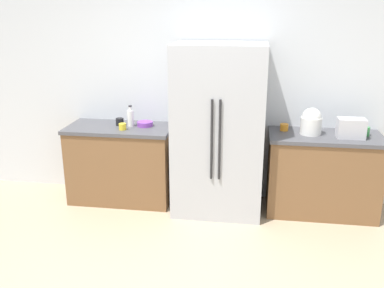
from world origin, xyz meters
name	(u,v)px	position (x,y,z in m)	size (l,w,h in m)	color
kitchen_back_panel	(203,85)	(0.00, 1.97, 1.33)	(5.59, 0.10, 2.66)	silver
counter_left	(121,163)	(-0.91, 1.62, 0.45)	(1.19, 0.60, 0.89)	brown
counter_right	(322,174)	(1.36, 1.62, 0.45)	(1.19, 0.60, 0.89)	brown
refrigerator	(219,130)	(0.22, 1.55, 0.92)	(0.96, 0.73, 1.84)	#B2B5BA
toaster	(351,128)	(1.59, 1.56, 0.99)	(0.28, 0.17, 0.20)	silver
rice_cooker	(311,122)	(1.19, 1.64, 1.03)	(0.22, 0.22, 0.28)	white
bottle_a	(131,118)	(-0.79, 1.66, 0.99)	(0.07, 0.07, 0.24)	white
cup_a	(120,122)	(-0.92, 1.68, 0.93)	(0.09, 0.09, 0.08)	black
cup_b	(366,131)	(1.76, 1.66, 0.94)	(0.07, 0.07, 0.09)	green
cup_c	(284,127)	(0.93, 1.73, 0.93)	(0.09, 0.09, 0.07)	orange
cup_d	(123,127)	(-0.83, 1.50, 0.93)	(0.08, 0.08, 0.07)	yellow
bowl_a	(145,124)	(-0.63, 1.69, 0.92)	(0.18, 0.18, 0.05)	purple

